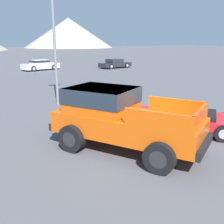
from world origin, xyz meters
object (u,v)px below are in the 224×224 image
parked_car_white (40,65)px  orange_pickup_truck (118,116)px  parked_car_dark (115,63)px  street_lamp_post (53,22)px  red_convertible_car (187,121)px

parked_car_white → orange_pickup_truck: bearing=-23.5°
parked_car_dark → street_lamp_post: bearing=-47.6°
red_convertible_car → street_lamp_post: bearing=74.6°
orange_pickup_truck → red_convertible_car: (3.27, 0.20, -0.70)m
parked_car_dark → street_lamp_post: 21.27m
orange_pickup_truck → red_convertible_car: bearing=-28.2°
red_convertible_car → street_lamp_post: size_ratio=0.61×
parked_car_dark → orange_pickup_truck: bearing=-38.7°
orange_pickup_truck → parked_car_white: (3.79, 25.45, -0.48)m
orange_pickup_truck → parked_car_dark: size_ratio=1.15×
parked_car_white → street_lamp_post: 19.31m
red_convertible_car → parked_car_dark: parked_car_dark is taller
red_convertible_car → street_lamp_post: (-3.16, 6.67, 3.96)m
parked_car_dark → parked_car_white: bearing=-112.4°
street_lamp_post → red_convertible_car: bearing=-64.6°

